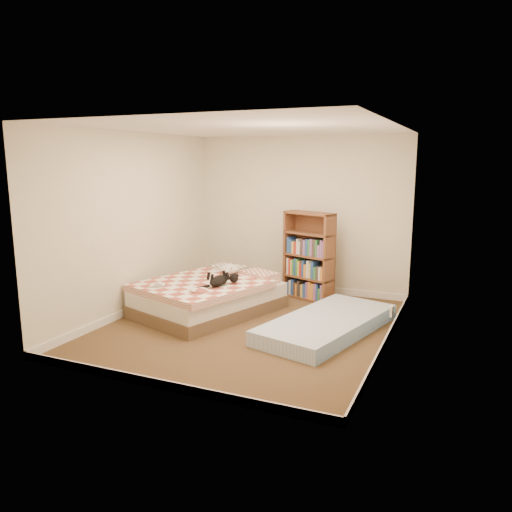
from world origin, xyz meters
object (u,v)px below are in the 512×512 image
at_px(floor_mattress, 327,324).
at_px(bed, 210,296).
at_px(bookshelf, 309,266).
at_px(black_cat, 220,280).
at_px(white_dog, 230,269).

bearing_deg(floor_mattress, bed, -169.90).
bearing_deg(floor_mattress, bookshelf, 131.17).
xyz_separation_m(floor_mattress, black_cat, (-1.48, -0.05, 0.44)).
distance_m(bookshelf, floor_mattress, 1.58).
relative_size(floor_mattress, black_cat, 3.05).
bearing_deg(floor_mattress, black_cat, -163.56).
relative_size(bed, bookshelf, 1.66).
height_order(bed, black_cat, black_cat).
bearing_deg(floor_mattress, white_dog, 174.80).
distance_m(bed, white_dog, 0.56).
relative_size(bookshelf, black_cat, 1.98).
bearing_deg(black_cat, floor_mattress, 41.29).
bearing_deg(white_dog, floor_mattress, 7.89).
xyz_separation_m(bed, bookshelf, (1.06, 1.23, 0.28)).
distance_m(bed, floor_mattress, 1.76).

